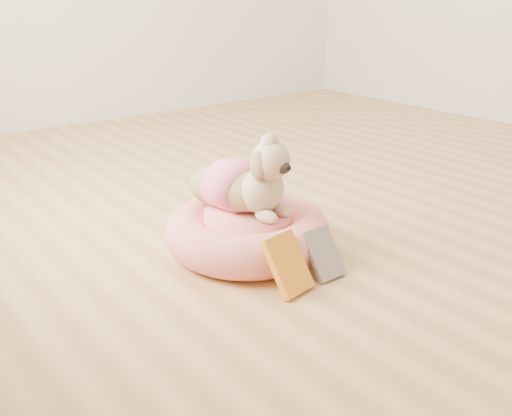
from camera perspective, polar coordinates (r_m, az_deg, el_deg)
floor at (r=2.83m, az=9.57°, el=1.72°), size 4.50×4.50×0.00m
pet_bed at (r=2.13m, az=-0.83°, el=-2.38°), size 0.61×0.61×0.16m
dog at (r=2.06m, az=-1.18°, el=3.90°), size 0.37×0.47×0.31m
book_yellow at (r=1.85m, az=3.20°, el=-5.63°), size 0.15×0.15×0.19m
book_white at (r=1.96m, az=6.77°, el=-4.58°), size 0.12×0.12×0.16m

